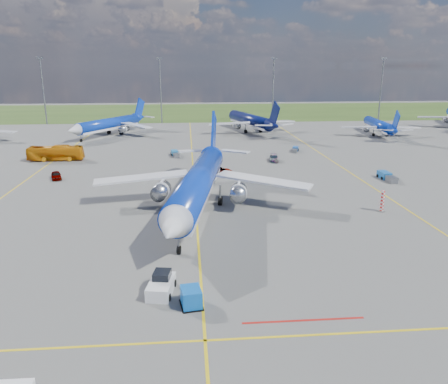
{
  "coord_description": "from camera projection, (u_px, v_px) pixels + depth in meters",
  "views": [
    {
      "loc": [
        -0.95,
        -48.17,
        19.7
      ],
      "look_at": [
        3.59,
        5.86,
        4.0
      ],
      "focal_mm": 35.0,
      "sensor_mm": 36.0,
      "label": 1
    }
  ],
  "objects": [
    {
      "name": "taxiway_lines",
      "position": [
        195.0,
        180.0,
        78.19
      ],
      "size": [
        60.25,
        160.0,
        0.02
      ],
      "color": "gold",
      "rests_on": "ground"
    },
    {
      "name": "bg_jet_ne",
      "position": [
        378.0,
        135.0,
        129.46
      ],
      "size": [
        27.99,
        34.65,
        8.38
      ],
      "primitive_type": null,
      "rotation": [
        0.0,
        0.0,
        3.02
      ],
      "color": "#0C2FA9",
      "rests_on": "ground"
    },
    {
      "name": "baggage_tug_w",
      "position": [
        387.0,
        177.0,
        78.3
      ],
      "size": [
        1.65,
        5.59,
        1.25
      ],
      "rotation": [
        0.0,
        0.0,
        0.02
      ],
      "color": "#1A5A9F",
      "rests_on": "ground"
    },
    {
      "name": "service_car_b",
      "position": [
        221.0,
        171.0,
        82.66
      ],
      "size": [
        4.57,
        2.45,
        1.22
      ],
      "primitive_type": "imported",
      "rotation": [
        0.0,
        0.0,
        1.67
      ],
      "color": "#999999",
      "rests_on": "ground"
    },
    {
      "name": "baggage_tug_c",
      "position": [
        175.0,
        154.0,
        99.01
      ],
      "size": [
        2.07,
        5.15,
        1.12
      ],
      "rotation": [
        0.0,
        0.0,
        0.15
      ],
      "color": "#1B69A4",
      "rests_on": "ground"
    },
    {
      "name": "pushback_tug",
      "position": [
        161.0,
        285.0,
        39.26
      ],
      "size": [
        2.62,
        5.55,
        1.84
      ],
      "rotation": [
        0.0,
        0.0,
        -0.16
      ],
      "color": "silver",
      "rests_on": "ground"
    },
    {
      "name": "grass_strip",
      "position": [
        189.0,
        112.0,
        195.24
      ],
      "size": [
        400.0,
        80.0,
        0.01
      ],
      "primitive_type": "cube",
      "color": "#2D4719",
      "rests_on": "ground"
    },
    {
      "name": "apron_bus",
      "position": [
        56.0,
        153.0,
        94.02
      ],
      "size": [
        11.72,
        2.97,
        3.25
      ],
      "primitive_type": "imported",
      "rotation": [
        0.0,
        0.0,
        1.59
      ],
      "color": "orange",
      "rests_on": "ground"
    },
    {
      "name": "baggage_tug_e",
      "position": [
        295.0,
        150.0,
        104.26
      ],
      "size": [
        2.5,
        4.6,
        1.0
      ],
      "rotation": [
        0.0,
        0.0,
        -0.31
      ],
      "color": "#1A4D9D",
      "rests_on": "ground"
    },
    {
      "name": "service_car_a",
      "position": [
        56.0,
        175.0,
        78.76
      ],
      "size": [
        2.85,
        4.38,
        1.39
      ],
      "primitive_type": "imported",
      "rotation": [
        0.0,
        0.0,
        0.33
      ],
      "color": "#999999",
      "rests_on": "ground"
    },
    {
      "name": "warning_post",
      "position": [
        382.0,
        201.0,
        60.99
      ],
      "size": [
        0.5,
        0.5,
        3.0
      ],
      "primitive_type": "cylinder",
      "color": "red",
      "rests_on": "ground"
    },
    {
      "name": "uld_container",
      "position": [
        191.0,
        297.0,
        37.02
      ],
      "size": [
        1.91,
        2.25,
        1.62
      ],
      "primitive_type": "cube",
      "rotation": [
        0.0,
        0.0,
        0.15
      ],
      "color": "#0C55B2",
      "rests_on": "ground"
    },
    {
      "name": "ground",
      "position": [
        198.0,
        239.0,
        51.66
      ],
      "size": [
        400.0,
        400.0,
        0.0
      ],
      "primitive_type": "plane",
      "color": "#555552",
      "rests_on": "ground"
    },
    {
      "name": "bg_jet_n",
      "position": [
        250.0,
        132.0,
        135.97
      ],
      "size": [
        39.14,
        45.83,
        10.34
      ],
      "primitive_type": null,
      "rotation": [
        0.0,
        0.0,
        3.4
      ],
      "color": "#081045",
      "rests_on": "ground"
    },
    {
      "name": "bg_jet_nnw",
      "position": [
        110.0,
        135.0,
        128.47
      ],
      "size": [
        42.19,
        45.68,
        9.63
      ],
      "primitive_type": null,
      "rotation": [
        0.0,
        0.0,
        -0.5
      ],
      "color": "#0C2FA9",
      "rests_on": "ground"
    },
    {
      "name": "main_airliner",
      "position": [
        199.0,
        210.0,
        61.77
      ],
      "size": [
        41.38,
        50.07,
        11.75
      ],
      "primitive_type": null,
      "rotation": [
        0.0,
        0.0,
        -0.17
      ],
      "color": "#0C2FA9",
      "rests_on": "ground"
    },
    {
      "name": "floodlight_masts",
      "position": [
        217.0,
        87.0,
        154.26
      ],
      "size": [
        202.2,
        0.5,
        22.7
      ],
      "color": "slate",
      "rests_on": "ground"
    },
    {
      "name": "service_car_c",
      "position": [
        274.0,
        158.0,
        93.48
      ],
      "size": [
        2.64,
        4.92,
        1.36
      ],
      "primitive_type": "imported",
      "rotation": [
        0.0,
        0.0,
        -0.16
      ],
      "color": "#999999",
      "rests_on": "ground"
    }
  ]
}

